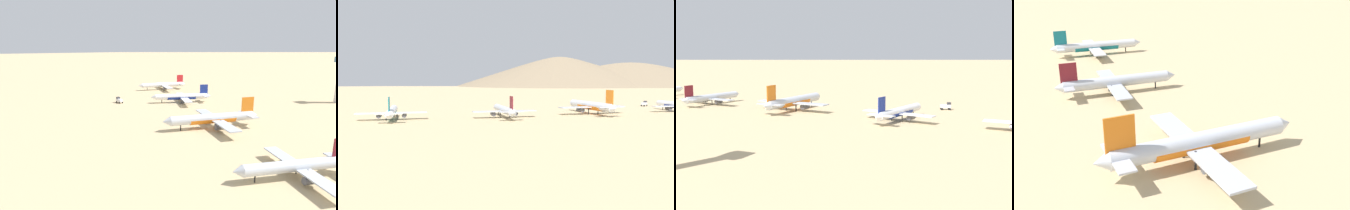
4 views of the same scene
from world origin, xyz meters
The scene contains 6 objects.
ground_plane centered at (0.00, 0.00, 0.00)m, with size 1800.00×1800.00×0.00m, color tan.
parked_jet_0 centered at (-13.30, -107.99, 4.08)m, with size 42.02×34.12×12.12m.
parked_jet_1 centered at (-8.53, -55.20, 4.00)m, with size 41.42×33.96×12.03m.
parked_jet_2 centered at (-0.49, 2.58, 4.75)m, with size 49.57×40.34×14.29m.
parked_jet_3 centered at (0.42, 56.16, 4.00)m, with size 41.14×33.60×11.88m.
service_truck centered at (32.05, -68.40, 2.08)m, with size 4.24×5.67×3.90m.
Camera 1 is at (64.64, 116.61, 41.49)m, focal length 29.83 mm.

